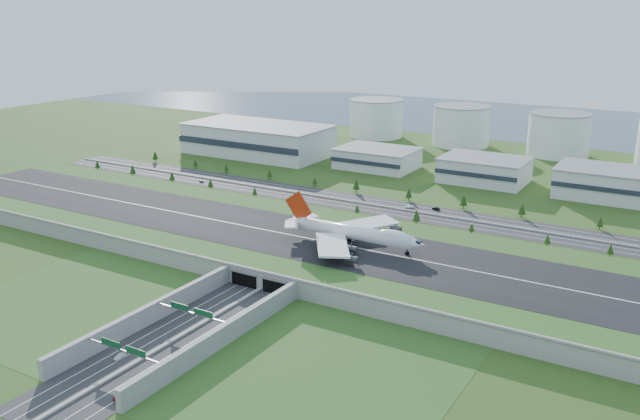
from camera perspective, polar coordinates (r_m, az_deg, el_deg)
The scene contains 23 objects.
ground at distance 341.70m, azimuth -0.17°, elevation -3.87°, with size 1200.00×1200.00×0.00m, color #204B17.
airfield_deck at distance 340.20m, azimuth -0.18°, elevation -3.22°, with size 520.00×100.00×9.20m.
underpass_road at distance 266.93m, azimuth -11.34°, elevation -9.57°, with size 38.80×120.40×8.00m.
sign_gantry_near at distance 268.31m, azimuth -10.76°, elevation -8.55°, with size 38.70×0.70×9.80m.
sign_gantry_far at distance 246.28m, azimuth -16.21°, elevation -11.37°, with size 38.70×0.70×9.80m.
north_expressway at distance 421.81m, azimuth 6.47°, elevation 0.07°, with size 560.00×36.00×0.12m, color #28282B.
tree_row at distance 423.41m, azimuth 5.95°, elevation 0.80°, with size 506.89×48.67×8.49m.
hangar_west at distance 578.29m, azimuth -5.26°, elevation 5.93°, with size 120.00×60.00×25.00m, color silver.
hangar_mid_a at distance 527.94m, azimuth 4.84°, elevation 4.35°, with size 58.00×42.00×15.00m, color silver.
hangar_mid_b at distance 497.61m, azimuth 13.68°, elevation 3.28°, with size 58.00×42.00×17.00m, color silver.
hangar_mid_c at distance 481.16m, azimuth 22.79°, elevation 2.10°, with size 58.00×42.00×19.00m, color silver.
fuel_tank_a at distance 657.99m, azimuth 4.76°, elevation 7.70°, with size 50.00×50.00×35.00m, color white.
fuel_tank_b at distance 625.99m, azimuth 11.81°, elevation 6.94°, with size 50.00×50.00×35.00m, color white.
fuel_tank_c at distance 604.34m, azimuth 19.46°, elevation 6.00°, with size 50.00×50.00×35.00m, color white.
bay_water at distance 781.45m, azimuth 18.34°, elevation 7.04°, with size 1200.00×260.00×0.06m, color #32465F.
boeing_747 at distance 331.01m, azimuth 2.79°, elevation -1.88°, with size 76.30×72.10×23.58m.
car_0 at distance 285.23m, azimuth -10.34°, elevation -8.31°, with size 1.55×3.85×1.31m, color #B0AFB4.
car_1 at distance 256.53m, azimuth -16.48°, elevation -11.73°, with size 1.70×4.87×1.60m, color silver.
car_2 at distance 273.67m, azimuth -6.76°, elevation -9.26°, with size 2.39×5.18×1.44m, color #0E1448.
car_3 at distance 233.46m, azimuth -16.51°, elevation -14.76°, with size 2.29×5.64×1.64m, color #A70F2A.
car_4 at distance 491.01m, azimuth -9.95°, elevation 2.42°, with size 1.89×4.70×1.60m, color slate.
car_5 at distance 423.24m, azimuth 9.74°, elevation 0.12°, with size 1.81×5.18×1.71m, color black.
car_7 at distance 424.42m, azimuth 7.56°, elevation 0.27°, with size 2.39×5.89×1.71m, color white.
Camera 1 is at (164.19, -274.50, 120.22)m, focal length 38.00 mm.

